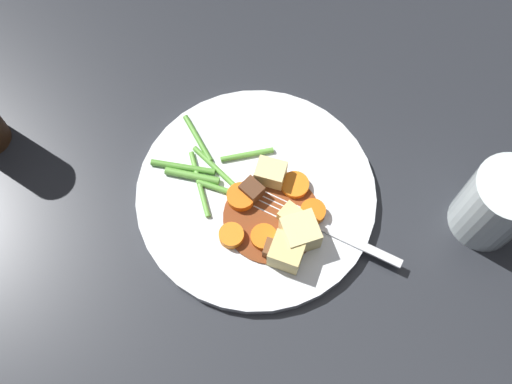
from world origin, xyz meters
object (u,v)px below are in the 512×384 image
(carrot_slice_0, at_px, (313,212))
(potato_chunk_0, at_px, (287,252))
(carrot_slice_3, at_px, (264,237))
(potato_chunk_2, at_px, (292,217))
(fork, at_px, (324,228))
(meat_chunk_1, at_px, (274,250))
(potato_chunk_1, at_px, (300,233))
(water_glass, at_px, (496,204))
(potato_chunk_3, at_px, (271,173))
(meat_chunk_0, at_px, (251,188))
(carrot_slice_1, at_px, (295,185))
(carrot_slice_2, at_px, (242,198))
(dinner_plate, at_px, (256,194))
(carrot_slice_4, at_px, (231,236))

(carrot_slice_0, distance_m, potato_chunk_0, 0.06)
(carrot_slice_3, xyz_separation_m, potato_chunk_2, (-0.00, 0.04, 0.00))
(carrot_slice_0, distance_m, fork, 0.02)
(meat_chunk_1, bearing_deg, fork, 86.77)
(potato_chunk_0, height_order, potato_chunk_1, potato_chunk_1)
(potato_chunk_2, bearing_deg, water_glass, 61.80)
(potato_chunk_3, bearing_deg, carrot_slice_0, 16.89)
(carrot_slice_0, distance_m, meat_chunk_0, 0.08)
(potato_chunk_3, height_order, water_glass, water_glass)
(carrot_slice_1, bearing_deg, meat_chunk_1, -47.19)
(carrot_slice_2, bearing_deg, potato_chunk_2, 37.94)
(potato_chunk_3, relative_size, fork, 0.22)
(potato_chunk_2, relative_size, meat_chunk_1, 1.23)
(potato_chunk_1, height_order, potato_chunk_3, potato_chunk_1)
(carrot_slice_2, relative_size, carrot_slice_3, 1.10)
(carrot_slice_0, bearing_deg, potato_chunk_0, -60.90)
(dinner_plate, bearing_deg, potato_chunk_1, 11.21)
(water_glass, bearing_deg, meat_chunk_1, -109.20)
(potato_chunk_1, bearing_deg, carrot_slice_0, 121.60)
(carrot_slice_1, xyz_separation_m, potato_chunk_2, (0.03, -0.02, 0.00))
(dinner_plate, relative_size, meat_chunk_0, 11.81)
(carrot_slice_3, relative_size, potato_chunk_3, 0.89)
(carrot_slice_0, height_order, carrot_slice_1, carrot_slice_0)
(dinner_plate, xyz_separation_m, carrot_slice_4, (0.04, -0.05, 0.01))
(potato_chunk_0, relative_size, meat_chunk_1, 1.65)
(dinner_plate, height_order, potato_chunk_3, potato_chunk_3)
(potato_chunk_1, relative_size, fork, 0.24)
(carrot_slice_3, distance_m, carrot_slice_4, 0.04)
(potato_chunk_3, bearing_deg, potato_chunk_0, -19.56)
(carrot_slice_1, bearing_deg, potato_chunk_0, -37.24)
(fork, bearing_deg, potato_chunk_1, -98.09)
(carrot_slice_3, distance_m, potato_chunk_1, 0.04)
(potato_chunk_1, bearing_deg, carrot_slice_2, -154.40)
(dinner_plate, xyz_separation_m, potato_chunk_2, (0.05, 0.02, 0.02))
(carrot_slice_2, height_order, carrot_slice_4, carrot_slice_2)
(potato_chunk_2, xyz_separation_m, potato_chunk_3, (-0.06, 0.01, 0.00))
(potato_chunk_0, distance_m, water_glass, 0.23)
(dinner_plate, xyz_separation_m, carrot_slice_2, (0.00, -0.02, 0.01))
(carrot_slice_2, relative_size, potato_chunk_0, 0.93)
(carrot_slice_1, height_order, carrot_slice_3, carrot_slice_3)
(dinner_plate, relative_size, potato_chunk_3, 8.38)
(potato_chunk_0, bearing_deg, water_glass, 72.51)
(carrot_slice_3, height_order, carrot_slice_4, carrot_slice_4)
(carrot_slice_1, distance_m, meat_chunk_1, 0.08)
(water_glass, bearing_deg, carrot_slice_1, -128.92)
(carrot_slice_0, bearing_deg, water_glass, 59.95)
(carrot_slice_0, relative_size, meat_chunk_1, 1.38)
(carrot_slice_2, relative_size, meat_chunk_0, 1.38)
(carrot_slice_3, bearing_deg, potato_chunk_1, 62.38)
(potato_chunk_3, relative_size, water_glass, 0.34)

